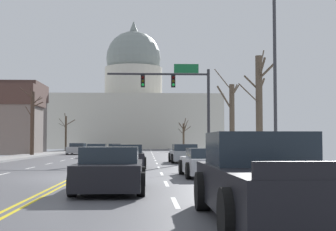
{
  "coord_description": "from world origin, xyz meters",
  "views": [
    {
      "loc": [
        2.82,
        -20.15,
        1.43
      ],
      "look_at": [
        5.04,
        30.73,
        4.13
      ],
      "focal_mm": 52.76,
      "sensor_mm": 36.0,
      "label": 1
    }
  ],
  "objects_px": {
    "sedan_near_03": "(111,170)",
    "pickup_truck_near_04": "(267,182)",
    "bicycle_parked": "(265,163)",
    "street_lamp_right": "(269,63)",
    "sedan_near_02": "(207,163)",
    "sedan_oncoming_01": "(78,149)",
    "sedan_oncoming_02": "(115,148)",
    "sedan_oncoming_00": "(97,151)",
    "pedestrian_01": "(259,150)",
    "pedestrian_00": "(295,152)",
    "sedan_near_00": "(184,154)",
    "sedan_near_01": "(127,157)",
    "signal_gantry": "(181,91)"
  },
  "relations": [
    {
      "from": "pedestrian_01",
      "to": "pedestrian_00",
      "type": "bearing_deg",
      "value": -79.11
    },
    {
      "from": "sedan_oncoming_01",
      "to": "sedan_oncoming_02",
      "type": "height_order",
      "value": "sedan_oncoming_01"
    },
    {
      "from": "sedan_near_01",
      "to": "sedan_near_02",
      "type": "relative_size",
      "value": 1.0
    },
    {
      "from": "pedestrian_00",
      "to": "pickup_truck_near_04",
      "type": "bearing_deg",
      "value": -109.97
    },
    {
      "from": "sedan_near_01",
      "to": "sedan_oncoming_02",
      "type": "bearing_deg",
      "value": 94.52
    },
    {
      "from": "pickup_truck_near_04",
      "to": "bicycle_parked",
      "type": "relative_size",
      "value": 3.24
    },
    {
      "from": "sedan_near_00",
      "to": "sedan_near_01",
      "type": "height_order",
      "value": "sedan_near_01"
    },
    {
      "from": "pedestrian_01",
      "to": "sedan_near_03",
      "type": "bearing_deg",
      "value": -132.3
    },
    {
      "from": "sedan_oncoming_02",
      "to": "pedestrian_00",
      "type": "distance_m",
      "value": 53.37
    },
    {
      "from": "sedan_near_03",
      "to": "street_lamp_right",
      "type": "bearing_deg",
      "value": 43.97
    },
    {
      "from": "street_lamp_right",
      "to": "signal_gantry",
      "type": "bearing_deg",
      "value": 98.19
    },
    {
      "from": "pickup_truck_near_04",
      "to": "pedestrian_00",
      "type": "bearing_deg",
      "value": 70.03
    },
    {
      "from": "signal_gantry",
      "to": "sedan_near_02",
      "type": "height_order",
      "value": "signal_gantry"
    },
    {
      "from": "sedan_near_02",
      "to": "sedan_oncoming_00",
      "type": "relative_size",
      "value": 0.97
    },
    {
      "from": "sedan_near_01",
      "to": "pedestrian_00",
      "type": "xyz_separation_m",
      "value": [
        6.45,
        -9.18,
        0.46
      ]
    },
    {
      "from": "pickup_truck_near_04",
      "to": "sedan_near_01",
      "type": "bearing_deg",
      "value": 100.04
    },
    {
      "from": "street_lamp_right",
      "to": "sedan_near_02",
      "type": "bearing_deg",
      "value": -176.11
    },
    {
      "from": "pickup_truck_near_04",
      "to": "sedan_oncoming_01",
      "type": "xyz_separation_m",
      "value": [
        -9.93,
        47.43,
        -0.13
      ]
    },
    {
      "from": "sedan_oncoming_00",
      "to": "pedestrian_00",
      "type": "relative_size",
      "value": 2.73
    },
    {
      "from": "pedestrian_00",
      "to": "bicycle_parked",
      "type": "xyz_separation_m",
      "value": [
        -0.07,
        4.41,
        -0.56
      ]
    },
    {
      "from": "sedan_near_02",
      "to": "street_lamp_right",
      "type": "bearing_deg",
      "value": 3.89
    },
    {
      "from": "sedan_oncoming_02",
      "to": "sedan_near_00",
      "type": "bearing_deg",
      "value": -79.07
    },
    {
      "from": "sedan_near_01",
      "to": "pickup_truck_near_04",
      "type": "bearing_deg",
      "value": -79.96
    },
    {
      "from": "street_lamp_right",
      "to": "sedan_oncoming_00",
      "type": "xyz_separation_m",
      "value": [
        -9.62,
        24.4,
        -4.14
      ]
    },
    {
      "from": "sedan_near_02",
      "to": "sedan_oncoming_01",
      "type": "relative_size",
      "value": 0.94
    },
    {
      "from": "signal_gantry",
      "to": "sedan_near_00",
      "type": "height_order",
      "value": "signal_gantry"
    },
    {
      "from": "sedan_near_02",
      "to": "sedan_oncoming_02",
      "type": "height_order",
      "value": "sedan_near_02"
    },
    {
      "from": "sedan_near_02",
      "to": "sedan_oncoming_00",
      "type": "height_order",
      "value": "sedan_oncoming_00"
    },
    {
      "from": "sedan_oncoming_00",
      "to": "pedestrian_00",
      "type": "height_order",
      "value": "pedestrian_00"
    },
    {
      "from": "bicycle_parked",
      "to": "sedan_near_00",
      "type": "bearing_deg",
      "value": 103.46
    },
    {
      "from": "sedan_near_03",
      "to": "sedan_oncoming_00",
      "type": "distance_m",
      "value": 30.55
    },
    {
      "from": "street_lamp_right",
      "to": "pickup_truck_near_04",
      "type": "height_order",
      "value": "street_lamp_right"
    },
    {
      "from": "street_lamp_right",
      "to": "bicycle_parked",
      "type": "bearing_deg",
      "value": 84.04
    },
    {
      "from": "sedan_oncoming_01",
      "to": "signal_gantry",
      "type": "bearing_deg",
      "value": -60.5
    },
    {
      "from": "pickup_truck_near_04",
      "to": "pedestrian_01",
      "type": "height_order",
      "value": "pedestrian_01"
    },
    {
      "from": "sedan_near_03",
      "to": "sedan_near_01",
      "type": "bearing_deg",
      "value": 90.14
    },
    {
      "from": "sedan_near_00",
      "to": "pickup_truck_near_04",
      "type": "relative_size",
      "value": 0.74
    },
    {
      "from": "sedan_near_03",
      "to": "bicycle_parked",
      "type": "xyz_separation_m",
      "value": [
        6.35,
        7.7,
        -0.11
      ]
    },
    {
      "from": "street_lamp_right",
      "to": "sedan_oncoming_02",
      "type": "distance_m",
      "value": 50.87
    },
    {
      "from": "pedestrian_00",
      "to": "bicycle_parked",
      "type": "relative_size",
      "value": 0.93
    },
    {
      "from": "signal_gantry",
      "to": "pickup_truck_near_04",
      "type": "distance_m",
      "value": 29.39
    },
    {
      "from": "signal_gantry",
      "to": "sedan_oncoming_01",
      "type": "relative_size",
      "value": 1.69
    },
    {
      "from": "street_lamp_right",
      "to": "pedestrian_00",
      "type": "distance_m",
      "value": 4.54
    },
    {
      "from": "signal_gantry",
      "to": "sedan_near_00",
      "type": "distance_m",
      "value": 6.29
    },
    {
      "from": "sedan_near_03",
      "to": "pedestrian_00",
      "type": "bearing_deg",
      "value": 27.12
    },
    {
      "from": "sedan_near_00",
      "to": "pickup_truck_near_04",
      "type": "bearing_deg",
      "value": -90.97
    },
    {
      "from": "sedan_near_03",
      "to": "pickup_truck_near_04",
      "type": "distance_m",
      "value": 6.48
    },
    {
      "from": "street_lamp_right",
      "to": "sedan_near_00",
      "type": "xyz_separation_m",
      "value": [
        -2.57,
        13.26,
        -4.12
      ]
    },
    {
      "from": "sedan_near_00",
      "to": "pedestrian_00",
      "type": "relative_size",
      "value": 2.57
    },
    {
      "from": "street_lamp_right",
      "to": "sedan_oncoming_00",
      "type": "bearing_deg",
      "value": 111.51
    }
  ]
}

